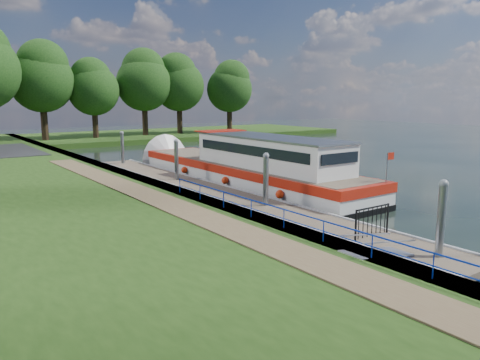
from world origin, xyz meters
TOP-DOWN VIEW (x-y plane):
  - ground at (0.00, 0.00)m, footprint 160.00×160.00m
  - bank_edge at (-2.55, 15.00)m, footprint 1.10×90.00m
  - far_bank at (12.00, 52.00)m, footprint 60.00×18.00m
  - footpath at (-4.40, 8.00)m, footprint 1.60×40.00m
  - blue_fence at (-2.75, 3.00)m, footprint 0.04×18.04m
  - pontoon at (0.00, 13.00)m, footprint 2.50×30.00m
  - mooring_piles at (0.00, 13.00)m, footprint 0.30×27.30m
  - gangway at (-1.85, 0.50)m, footprint 2.58×1.00m
  - gate_panel at (-0.00, 2.20)m, footprint 1.85×0.05m
  - barge at (3.60, 15.62)m, footprint 4.36×21.15m
  - horizon_trees at (-1.61, 48.68)m, footprint 54.38×10.03m

SIDE VIEW (x-z plane):
  - ground at x=0.00m, z-range 0.00..0.00m
  - pontoon at x=0.00m, z-range -0.10..0.46m
  - far_bank at x=12.00m, z-range 0.00..0.60m
  - bank_edge at x=-2.55m, z-range 0.00..0.78m
  - gangway at x=-1.85m, z-range 0.16..1.09m
  - footpath at x=-4.40m, z-range 0.78..0.83m
  - barge at x=3.60m, z-range -1.30..3.48m
  - gate_panel at x=0.00m, z-range 0.57..1.72m
  - mooring_piles at x=0.00m, z-range -0.50..3.05m
  - blue_fence at x=-2.75m, z-range 0.95..1.67m
  - horizon_trees at x=-1.61m, z-range 1.51..14.38m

